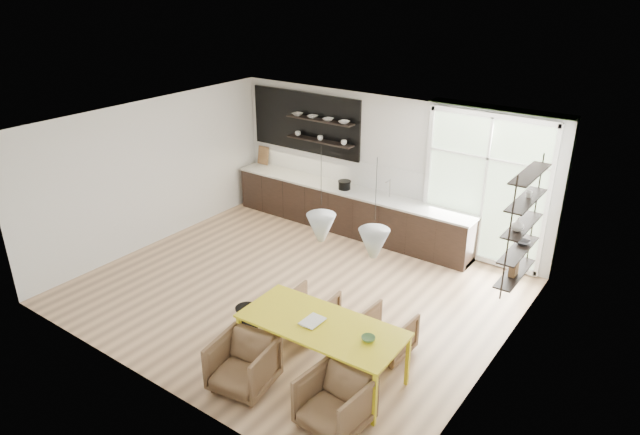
{
  "coord_description": "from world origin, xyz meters",
  "views": [
    {
      "loc": [
        5.39,
        -6.7,
        5.15
      ],
      "look_at": [
        0.14,
        0.6,
        1.22
      ],
      "focal_mm": 32.0,
      "sensor_mm": 36.0,
      "label": 1
    }
  ],
  "objects_px": {
    "armchair_front_right": "(335,402)",
    "armchair_front_left": "(243,364)",
    "armchair_back_left": "(312,311)",
    "armchair_back_right": "(387,334)",
    "wire_stool": "(247,316)",
    "dining_table": "(322,327)"
  },
  "relations": [
    {
      "from": "armchair_front_right",
      "to": "armchair_front_left",
      "type": "bearing_deg",
      "value": -170.06
    },
    {
      "from": "armchair_front_left",
      "to": "armchair_front_right",
      "type": "bearing_deg",
      "value": -4.05
    },
    {
      "from": "armchair_back_left",
      "to": "armchair_back_right",
      "type": "xyz_separation_m",
      "value": [
        1.24,
        0.15,
        0.0
      ]
    },
    {
      "from": "armchair_back_left",
      "to": "wire_stool",
      "type": "bearing_deg",
      "value": 38.49
    },
    {
      "from": "dining_table",
      "to": "armchair_front_right",
      "type": "relative_size",
      "value": 2.91
    },
    {
      "from": "armchair_back_right",
      "to": "wire_stool",
      "type": "relative_size",
      "value": 1.57
    },
    {
      "from": "dining_table",
      "to": "armchair_front_left",
      "type": "bearing_deg",
      "value": -131.78
    },
    {
      "from": "dining_table",
      "to": "armchair_back_left",
      "type": "bearing_deg",
      "value": 131.77
    },
    {
      "from": "armchair_back_left",
      "to": "armchair_back_right",
      "type": "height_order",
      "value": "armchair_back_right"
    },
    {
      "from": "armchair_front_right",
      "to": "wire_stool",
      "type": "relative_size",
      "value": 1.73
    },
    {
      "from": "armchair_back_right",
      "to": "armchair_front_left",
      "type": "relative_size",
      "value": 0.9
    },
    {
      "from": "wire_stool",
      "to": "dining_table",
      "type": "bearing_deg",
      "value": -4.78
    },
    {
      "from": "armchair_back_right",
      "to": "armchair_front_right",
      "type": "height_order",
      "value": "armchair_front_right"
    },
    {
      "from": "armchair_back_right",
      "to": "dining_table",
      "type": "bearing_deg",
      "value": 65.25
    },
    {
      "from": "armchair_back_right",
      "to": "armchair_front_left",
      "type": "height_order",
      "value": "armchair_front_left"
    },
    {
      "from": "armchair_back_left",
      "to": "armchair_front_right",
      "type": "height_order",
      "value": "armchair_front_right"
    },
    {
      "from": "dining_table",
      "to": "armchair_front_right",
      "type": "distance_m",
      "value": 1.07
    },
    {
      "from": "armchair_back_right",
      "to": "armchair_front_left",
      "type": "xyz_separation_m",
      "value": [
        -1.17,
        -1.76,
        0.04
      ]
    },
    {
      "from": "dining_table",
      "to": "armchair_front_right",
      "type": "height_order",
      "value": "dining_table"
    },
    {
      "from": "dining_table",
      "to": "armchair_front_right",
      "type": "bearing_deg",
      "value": -47.18
    },
    {
      "from": "dining_table",
      "to": "armchair_back_right",
      "type": "distance_m",
      "value": 1.15
    },
    {
      "from": "armchair_front_right",
      "to": "wire_stool",
      "type": "height_order",
      "value": "armchair_front_right"
    }
  ]
}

